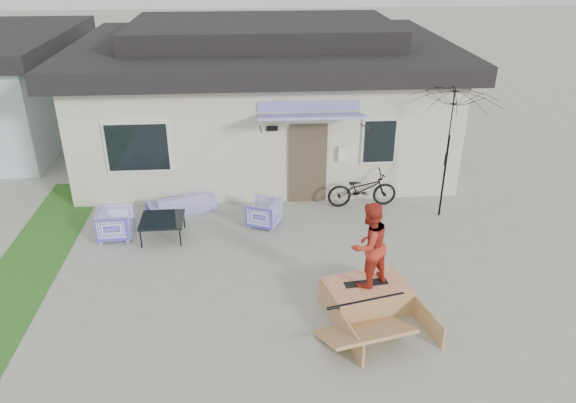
{
  "coord_description": "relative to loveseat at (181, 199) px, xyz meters",
  "views": [
    {
      "loc": [
        -0.44,
        -8.46,
        6.34
      ],
      "look_at": [
        0.3,
        1.8,
        1.3
      ],
      "focal_mm": 34.4,
      "sensor_mm": 36.0,
      "label": 1
    }
  ],
  "objects": [
    {
      "name": "armchair_right",
      "position": [
        2.04,
        -0.89,
        0.03
      ],
      "size": [
        0.87,
        0.89,
        0.72
      ],
      "primitive_type": "imported",
      "rotation": [
        0.0,
        0.0,
        -1.96
      ],
      "color": "#3A37BE",
      "rests_on": "ground"
    },
    {
      "name": "loveseat",
      "position": [
        0.0,
        0.0,
        0.0
      ],
      "size": [
        1.74,
        1.04,
        0.65
      ],
      "primitive_type": "imported",
      "rotation": [
        0.0,
        0.0,
        3.49
      ],
      "color": "#3A37BE",
      "rests_on": "ground"
    },
    {
      "name": "skateboard",
      "position": [
        3.83,
        -4.21,
        0.19
      ],
      "size": [
        0.83,
        0.29,
        0.05
      ],
      "primitive_type": "cube",
      "rotation": [
        0.0,
        0.0,
        0.11
      ],
      "color": "black",
      "rests_on": "skate_ramp"
    },
    {
      "name": "armchair_left",
      "position": [
        -1.36,
        -1.23,
        0.06
      ],
      "size": [
        0.74,
        0.78,
        0.77
      ],
      "primitive_type": "imported",
      "rotation": [
        0.0,
        0.0,
        1.62
      ],
      "color": "#3A37BE",
      "rests_on": "ground"
    },
    {
      "name": "grass_strip",
      "position": [
        -2.98,
        -2.1,
        -0.32
      ],
      "size": [
        1.4,
        8.0,
        0.01
      ],
      "primitive_type": "cube",
      "color": "#27601F",
      "rests_on": "ground"
    },
    {
      "name": "coffee_table",
      "position": [
        -0.28,
        -1.33,
        -0.09
      ],
      "size": [
        0.98,
        0.98,
        0.48
      ],
      "primitive_type": "cube",
      "rotation": [
        0.0,
        0.0,
        0.02
      ],
      "color": "black",
      "rests_on": "ground"
    },
    {
      "name": "bicycle",
      "position": [
        4.57,
        -0.03,
        0.24
      ],
      "size": [
        1.8,
        0.68,
        1.14
      ],
      "primitive_type": "imported",
      "rotation": [
        0.0,
        0.0,
        1.61
      ],
      "color": "black",
      "rests_on": "ground"
    },
    {
      "name": "skate_ramp",
      "position": [
        3.84,
        -4.26,
        -0.08
      ],
      "size": [
        1.9,
        2.26,
        0.49
      ],
      "primitive_type": null,
      "rotation": [
        0.0,
        0.0,
        0.24
      ],
      "color": "#AF824E",
      "rests_on": "ground"
    },
    {
      "name": "skater",
      "position": [
        3.83,
        -4.21,
        1.03
      ],
      "size": [
        1.0,
        0.95,
        1.63
      ],
      "primitive_type": "imported",
      "rotation": [
        0.0,
        0.0,
        3.71
      ],
      "color": "#B32E1E",
      "rests_on": "skateboard"
    },
    {
      "name": "house",
      "position": [
        2.22,
        3.89,
        1.61
      ],
      "size": [
        10.8,
        8.49,
        4.1
      ],
      "color": "beige",
      "rests_on": "ground"
    },
    {
      "name": "patio_umbrella",
      "position": [
        6.41,
        -0.69,
        1.42
      ],
      "size": [
        2.45,
        2.32,
        2.2
      ],
      "color": "black",
      "rests_on": "ground"
    },
    {
      "name": "ground",
      "position": [
        2.22,
        -4.1,
        -0.33
      ],
      "size": [
        90.0,
        90.0,
        0.0
      ],
      "primitive_type": "plane",
      "color": "gray",
      "rests_on": "ground"
    }
  ]
}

